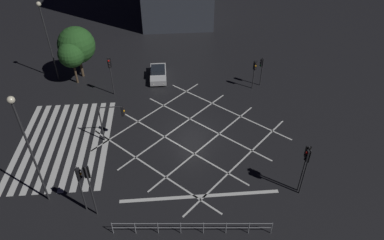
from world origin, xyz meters
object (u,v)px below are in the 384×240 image
object	(u,v)px
traffic_light_sw_main	(110,69)
street_lamp_west	(25,137)
traffic_light_se_cross	(80,181)
street_lamp_east	(46,30)
traffic_light_ne_main	(305,160)
waiting_car	(158,73)
traffic_light_nw_cross	(262,66)
traffic_light_median_south	(114,115)
traffic_light_ne_cross	(306,164)
street_tree_near	(76,45)
street_tree_far	(71,55)
traffic_light_se_main	(89,181)
traffic_light_nw_main	(255,69)

from	to	relation	value
traffic_light_sw_main	street_lamp_west	size ratio (longest dim) A/B	0.47
traffic_light_se_cross	street_lamp_east	world-z (taller)	street_lamp_east
traffic_light_ne_main	waiting_car	bearing A→B (deg)	30.44
street_lamp_east	street_lamp_west	world-z (taller)	street_lamp_west
traffic_light_nw_cross	street_lamp_west	xyz separation A→B (m)	(14.24, -18.92, 3.54)
traffic_light_nw_cross	traffic_light_median_south	bearing A→B (deg)	28.49
traffic_light_median_south	traffic_light_se_cross	bearing A→B (deg)	-100.63
traffic_light_se_cross	street_lamp_west	size ratio (longest dim) A/B	0.46
traffic_light_ne_cross	street_lamp_east	bearing A→B (deg)	-40.82
traffic_light_ne_main	traffic_light_nw_cross	distance (m)	14.88
waiting_car	traffic_light_ne_cross	bearing A→B (deg)	29.80
traffic_light_median_south	traffic_light_ne_cross	bearing A→B (deg)	-27.85
street_tree_near	waiting_car	distance (m)	9.19
traffic_light_nw_cross	street_tree_far	bearing A→B (deg)	-6.48
traffic_light_median_south	street_tree_far	size ratio (longest dim) A/B	0.76
traffic_light_ne_main	traffic_light_se_cross	world-z (taller)	traffic_light_ne_main
traffic_light_median_south	street_lamp_east	bearing A→B (deg)	124.07
traffic_light_sw_main	street_tree_near	distance (m)	5.81
traffic_light_se_main	street_lamp_west	size ratio (longest dim) A/B	0.51
traffic_light_se_main	traffic_light_nw_cross	bearing A→B (deg)	-44.11
traffic_light_ne_main	waiting_car	world-z (taller)	traffic_light_ne_main
traffic_light_se_cross	street_tree_near	size ratio (longest dim) A/B	0.70
street_tree_near	street_lamp_west	bearing A→B (deg)	1.73
waiting_car	street_tree_far	bearing A→B (deg)	-88.34
traffic_light_ne_main	street_lamp_west	world-z (taller)	street_lamp_west
traffic_light_nw_main	waiting_car	xyz separation A→B (m)	(-3.15, -10.03, -1.77)
street_tree_far	street_lamp_west	bearing A→B (deg)	3.14
traffic_light_ne_cross	traffic_light_median_south	bearing A→B (deg)	-27.85
traffic_light_median_south	traffic_light_ne_cross	xyz separation A→B (m)	(7.28, 13.78, 0.38)
traffic_light_nw_cross	street_tree_near	distance (m)	19.86
traffic_light_ne_main	street_tree_far	distance (m)	25.64
traffic_light_sw_main	traffic_light_ne_cross	distance (m)	20.78
traffic_light_ne_main	traffic_light_ne_cross	bearing A→B (deg)	169.49
traffic_light_median_south	street_lamp_west	world-z (taller)	street_lamp_west
traffic_light_ne_main	street_lamp_west	distance (m)	18.42
traffic_light_nw_main	waiting_car	bearing A→B (deg)	-107.41
traffic_light_sw_main	traffic_light_se_main	xyz separation A→B (m)	(15.18, 0.29, 0.21)
traffic_light_sw_main	street_lamp_west	distance (m)	14.36
traffic_light_ne_cross	waiting_car	bearing A→B (deg)	-60.20
street_tree_far	street_lamp_east	bearing A→B (deg)	-113.03
street_lamp_west	traffic_light_sw_main	bearing A→B (deg)	166.19
street_lamp_east	street_tree_near	world-z (taller)	street_lamp_east
traffic_light_se_main	street_lamp_west	world-z (taller)	street_lamp_west
traffic_light_nw_cross	street_tree_far	distance (m)	19.98
waiting_car	traffic_light_se_main	bearing A→B (deg)	-13.40
street_lamp_east	street_tree_near	bearing A→B (deg)	99.69
traffic_light_median_south	street_lamp_west	bearing A→B (deg)	-124.50
traffic_light_nw_cross	traffic_light_ne_cross	world-z (taller)	traffic_light_ne_cross
traffic_light_nw_cross	traffic_light_se_main	xyz separation A→B (m)	(15.75, -15.27, 0.90)
traffic_light_sw_main	street_lamp_east	distance (m)	8.04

